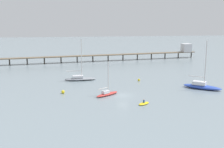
# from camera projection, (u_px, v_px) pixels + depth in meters

# --- Properties ---
(ground_plane) EXTENTS (400.00, 400.00, 0.00)m
(ground_plane) POSITION_uv_depth(u_px,v_px,m) (123.00, 96.00, 69.27)
(ground_plane) COLOR gray
(pier) EXTENTS (86.53, 15.08, 6.31)m
(pier) POSITION_uv_depth(u_px,v_px,m) (134.00, 52.00, 124.92)
(pier) COLOR brown
(pier) RESTS_ON ground_plane
(sailboat_blue) EXTENTS (9.37, 8.39, 12.52)m
(sailboat_blue) POSITION_uv_depth(u_px,v_px,m) (202.00, 86.00, 75.51)
(sailboat_blue) COLOR #2D4CB7
(sailboat_blue) RESTS_ON ground_plane
(sailboat_gray) EXTENTS (9.32, 2.98, 12.09)m
(sailboat_gray) POSITION_uv_depth(u_px,v_px,m) (80.00, 78.00, 85.57)
(sailboat_gray) COLOR gray
(sailboat_gray) RESTS_ON ground_plane
(sailboat_red) EXTENTS (6.22, 5.19, 8.12)m
(sailboat_red) POSITION_uv_depth(u_px,v_px,m) (107.00, 93.00, 69.26)
(sailboat_red) COLOR red
(sailboat_red) RESTS_ON ground_plane
(dinghy_yellow) EXTENTS (3.21, 2.97, 1.14)m
(dinghy_yellow) POSITION_uv_depth(u_px,v_px,m) (144.00, 103.00, 62.47)
(dinghy_yellow) COLOR yellow
(dinghy_yellow) RESTS_ON ground_plane
(mooring_buoy_near) EXTENTS (0.86, 0.86, 0.86)m
(mooring_buoy_near) POSITION_uv_depth(u_px,v_px,m) (63.00, 92.00, 70.98)
(mooring_buoy_near) COLOR yellow
(mooring_buoy_near) RESTS_ON ground_plane
(mooring_buoy_far) EXTENTS (0.68, 0.68, 0.68)m
(mooring_buoy_far) POSITION_uv_depth(u_px,v_px,m) (139.00, 80.00, 84.63)
(mooring_buoy_far) COLOR yellow
(mooring_buoy_far) RESTS_ON ground_plane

